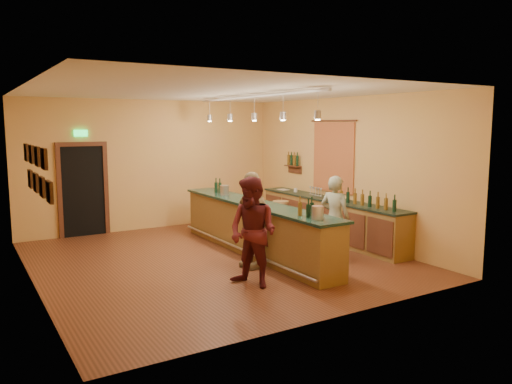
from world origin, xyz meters
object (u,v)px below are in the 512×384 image
bartender (335,218)px  back_counter (329,218)px  customer_a (253,232)px  bar_stool (281,207)px  tasting_bar (254,224)px  customer_b (252,220)px

bartender → back_counter: bearing=-59.7°
customer_a → bar_stool: bearing=116.5°
tasting_bar → bartender: bartender is taller
customer_b → tasting_bar: bearing=145.1°
tasting_bar → bartender: bearing=-48.1°
back_counter → tasting_bar: bearing=-175.1°
tasting_bar → customer_b: (-0.55, -0.83, 0.27)m
tasting_bar → customer_a: (-1.09, -1.78, 0.28)m
customer_b → bar_stool: size_ratio=2.21×
customer_b → customer_a: bearing=-31.4°
customer_a → customer_b: size_ratio=1.01×
bartender → customer_a: 2.25m
tasting_bar → back_counter: bearing=4.9°
bartender → customer_a: size_ratio=0.92×
customer_b → back_counter: bearing=109.5°
back_counter → bar_stool: back_counter is taller
back_counter → customer_a: bearing=-148.5°
back_counter → bartender: bartender is taller
back_counter → customer_b: (-2.64, -1.01, 0.39)m
bar_stool → tasting_bar: bearing=-140.0°
tasting_bar → customer_b: customer_b is taller
bar_stool → customer_a: bearing=-130.4°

